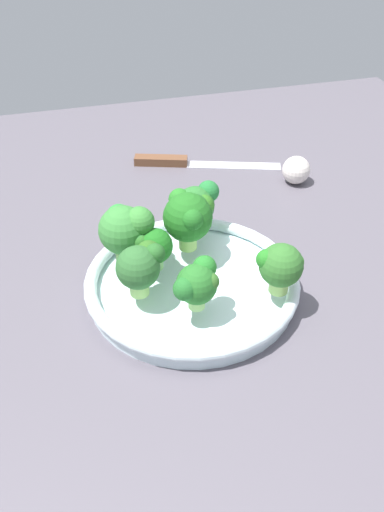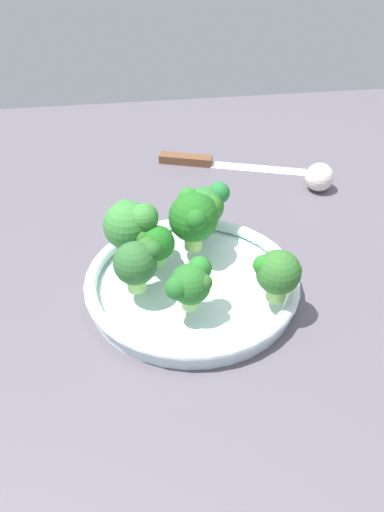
{
  "view_description": "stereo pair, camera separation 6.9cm",
  "coord_description": "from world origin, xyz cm",
  "px_view_note": "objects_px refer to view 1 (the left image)",
  "views": [
    {
      "loc": [
        -15.43,
        -54.5,
        47.94
      ],
      "look_at": [
        -1.01,
        -1.56,
        6.03
      ],
      "focal_mm": 38.71,
      "sensor_mm": 36.0,
      "label": 1
    },
    {
      "loc": [
        -8.68,
        -55.89,
        47.94
      ],
      "look_at": [
        -1.01,
        -1.56,
        6.03
      ],
      "focal_mm": 38.71,
      "sensor_mm": 36.0,
      "label": 2
    }
  ],
  "objects_px": {
    "garlic_bulb": "(296,170)",
    "broccoli_floret_3": "(187,217)",
    "bowl": "(192,283)",
    "broccoli_floret_6": "(196,204)",
    "broccoli_floret_4": "(281,266)",
    "knife": "(187,162)",
    "broccoli_floret_2": "(127,228)",
    "broccoli_floret_5": "(152,246)",
    "broccoli_floret_0": "(141,265)",
    "broccoli_floret_1": "(197,283)"
  },
  "relations": [
    {
      "from": "broccoli_floret_2",
      "to": "broccoli_floret_5",
      "type": "relative_size",
      "value": 1.41
    },
    {
      "from": "broccoli_floret_4",
      "to": "broccoli_floret_2",
      "type": "bearing_deg",
      "value": 145.47
    },
    {
      "from": "garlic_bulb",
      "to": "broccoli_floret_3",
      "type": "bearing_deg",
      "value": -144.06
    },
    {
      "from": "broccoli_floret_4",
      "to": "broccoli_floret_6",
      "type": "bearing_deg",
      "value": 111.57
    },
    {
      "from": "broccoli_floret_4",
      "to": "garlic_bulb",
      "type": "relative_size",
      "value": 1.4
    },
    {
      "from": "garlic_bulb",
      "to": "bowl",
      "type": "bearing_deg",
      "value": -136.83
    },
    {
      "from": "broccoli_floret_0",
      "to": "knife",
      "type": "relative_size",
      "value": 0.26
    },
    {
      "from": "broccoli_floret_2",
      "to": "broccoli_floret_5",
      "type": "distance_m",
      "value": 0.04
    },
    {
      "from": "broccoli_floret_4",
      "to": "broccoli_floret_1",
      "type": "bearing_deg",
      "value": -179.16
    },
    {
      "from": "broccoli_floret_2",
      "to": "knife",
      "type": "height_order",
      "value": "broccoli_floret_2"
    },
    {
      "from": "broccoli_floret_4",
      "to": "broccoli_floret_5",
      "type": "bearing_deg",
      "value": 148.42
    },
    {
      "from": "broccoli_floret_1",
      "to": "broccoli_floret_6",
      "type": "relative_size",
      "value": 0.82
    },
    {
      "from": "broccoli_floret_6",
      "to": "knife",
      "type": "distance_m",
      "value": 0.26
    },
    {
      "from": "bowl",
      "to": "broccoli_floret_6",
      "type": "xyz_separation_m",
      "value": [
        0.03,
        0.1,
        0.06
      ]
    },
    {
      "from": "bowl",
      "to": "broccoli_floret_0",
      "type": "distance_m",
      "value": 0.09
    },
    {
      "from": "broccoli_floret_6",
      "to": "broccoli_floret_4",
      "type": "bearing_deg",
      "value": -68.43
    },
    {
      "from": "broccoli_floret_1",
      "to": "broccoli_floret_0",
      "type": "bearing_deg",
      "value": 141.91
    },
    {
      "from": "garlic_bulb",
      "to": "broccoli_floret_4",
      "type": "bearing_deg",
      "value": -117.92
    },
    {
      "from": "broccoli_floret_2",
      "to": "knife",
      "type": "bearing_deg",
      "value": 61.61
    },
    {
      "from": "broccoli_floret_3",
      "to": "broccoli_floret_6",
      "type": "height_order",
      "value": "broccoli_floret_3"
    },
    {
      "from": "broccoli_floret_3",
      "to": "broccoli_floret_2",
      "type": "bearing_deg",
      "value": -177.16
    },
    {
      "from": "broccoli_floret_2",
      "to": "garlic_bulb",
      "type": "relative_size",
      "value": 1.69
    },
    {
      "from": "broccoli_floret_6",
      "to": "broccoli_floret_3",
      "type": "bearing_deg",
      "value": -120.13
    },
    {
      "from": "bowl",
      "to": "broccoli_floret_6",
      "type": "distance_m",
      "value": 0.12
    },
    {
      "from": "bowl",
      "to": "broccoli_floret_4",
      "type": "distance_m",
      "value": 0.12
    },
    {
      "from": "broccoli_floret_3",
      "to": "broccoli_floret_5",
      "type": "distance_m",
      "value": 0.07
    },
    {
      "from": "broccoli_floret_1",
      "to": "broccoli_floret_2",
      "type": "xyz_separation_m",
      "value": [
        -0.06,
        0.12,
        0.01
      ]
    },
    {
      "from": "broccoli_floret_0",
      "to": "broccoli_floret_1",
      "type": "height_order",
      "value": "broccoli_floret_0"
    },
    {
      "from": "broccoli_floret_5",
      "to": "broccoli_floret_2",
      "type": "bearing_deg",
      "value": 132.73
    },
    {
      "from": "broccoli_floret_0",
      "to": "garlic_bulb",
      "type": "relative_size",
      "value": 1.4
    },
    {
      "from": "bowl",
      "to": "broccoli_floret_5",
      "type": "distance_m",
      "value": 0.07
    },
    {
      "from": "bowl",
      "to": "broccoli_floret_5",
      "type": "bearing_deg",
      "value": 148.5
    },
    {
      "from": "broccoli_floret_6",
      "to": "garlic_bulb",
      "type": "relative_size",
      "value": 1.58
    },
    {
      "from": "bowl",
      "to": "broccoli_floret_3",
      "type": "xyz_separation_m",
      "value": [
        0.01,
        0.06,
        0.06
      ]
    },
    {
      "from": "broccoli_floret_4",
      "to": "knife",
      "type": "height_order",
      "value": "broccoli_floret_4"
    },
    {
      "from": "broccoli_floret_1",
      "to": "knife",
      "type": "bearing_deg",
      "value": 76.85
    },
    {
      "from": "bowl",
      "to": "knife",
      "type": "bearing_deg",
      "value": 76.25
    },
    {
      "from": "broccoli_floret_6",
      "to": "garlic_bulb",
      "type": "xyz_separation_m",
      "value": [
        0.22,
        0.13,
        -0.05
      ]
    },
    {
      "from": "broccoli_floret_3",
      "to": "broccoli_floret_6",
      "type": "relative_size",
      "value": 1.09
    },
    {
      "from": "broccoli_floret_2",
      "to": "broccoli_floret_3",
      "type": "bearing_deg",
      "value": 2.84
    },
    {
      "from": "broccoli_floret_5",
      "to": "knife",
      "type": "xyz_separation_m",
      "value": [
        0.13,
        0.32,
        -0.06
      ]
    },
    {
      "from": "broccoli_floret_5",
      "to": "broccoli_floret_6",
      "type": "bearing_deg",
      "value": 42.42
    },
    {
      "from": "broccoli_floret_6",
      "to": "broccoli_floret_5",
      "type": "bearing_deg",
      "value": -137.58
    },
    {
      "from": "knife",
      "to": "broccoli_floret_5",
      "type": "bearing_deg",
      "value": -112.31
    },
    {
      "from": "broccoli_floret_2",
      "to": "broccoli_floret_5",
      "type": "xyz_separation_m",
      "value": [
        0.03,
        -0.03,
        -0.01
      ]
    },
    {
      "from": "broccoli_floret_3",
      "to": "broccoli_floret_4",
      "type": "relative_size",
      "value": 1.23
    },
    {
      "from": "broccoli_floret_4",
      "to": "knife",
      "type": "relative_size",
      "value": 0.26
    },
    {
      "from": "bowl",
      "to": "knife",
      "type": "relative_size",
      "value": 1.07
    },
    {
      "from": "knife",
      "to": "garlic_bulb",
      "type": "relative_size",
      "value": 5.44
    },
    {
      "from": "broccoli_floret_5",
      "to": "broccoli_floret_6",
      "type": "relative_size",
      "value": 0.76
    }
  ]
}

